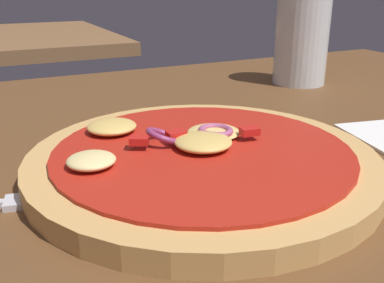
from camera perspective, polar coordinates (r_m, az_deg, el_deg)
dining_table at (r=0.35m, az=1.70°, el=-8.90°), size 1.30×0.95×0.03m
pizza at (r=0.37m, az=1.10°, el=-2.25°), size 0.29×0.29×0.04m
beer_glass at (r=0.70m, az=13.86°, el=11.97°), size 0.08×0.08×0.13m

